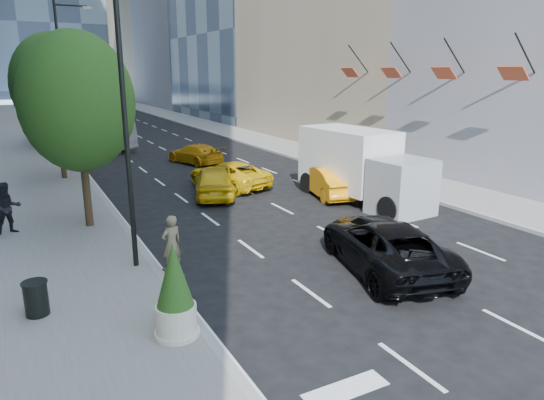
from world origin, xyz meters
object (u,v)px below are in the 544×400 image
black_sedan_mercedes (374,233)px  box_truck (361,166)px  planter_shrub (175,292)px  black_sedan_lincoln (385,245)px  trash_can (36,299)px  city_bus (78,125)px  skateboarder (172,248)px

black_sedan_mercedes → box_truck: bearing=-109.8°
black_sedan_mercedes → box_truck: 6.87m
black_sedan_mercedes → planter_shrub: 8.20m
black_sedan_lincoln → black_sedan_mercedes: (0.70, 1.41, -0.14)m
box_truck → trash_can: 15.46m
box_truck → trash_can: size_ratio=8.45×
city_bus → black_sedan_mercedes: bearing=-99.4°
box_truck → trash_can: box_truck is taller
black_sedan_mercedes → city_bus: (-6.00, 30.41, 1.12)m
black_sedan_lincoln → trash_can: bearing=5.4°
box_truck → city_bus: bearing=107.6°
black_sedan_lincoln → planter_shrub: size_ratio=2.50×
skateboarder → planter_shrub: 3.81m
trash_can → planter_shrub: bearing=-42.4°
black_sedan_mercedes → box_truck: box_truck is taller
black_sedan_mercedes → city_bus: 31.02m
black_sedan_lincoln → box_truck: bearing=-108.2°
city_bus → trash_can: 30.66m
skateboarder → black_sedan_lincoln: size_ratio=0.32×
black_sedan_lincoln → planter_shrub: planter_shrub is taller
black_sedan_lincoln → city_bus: (-5.30, 31.82, 0.98)m
city_bus → planter_shrub: size_ratio=5.58×
skateboarder → black_sedan_lincoln: bearing=140.1°
black_sedan_lincoln → trash_can: size_ratio=6.65×
black_sedan_mercedes → box_truck: size_ratio=0.62×
skateboarder → planter_shrub: bearing=58.1°
black_sedan_mercedes → trash_can: size_ratio=5.20×
city_bus → planter_shrub: 32.92m
black_sedan_lincoln → city_bus: 32.28m
planter_shrub → trash_can: bearing=137.6°
box_truck → planter_shrub: (-11.58, -8.09, -0.49)m
box_truck → skateboarder: bearing=-161.2°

